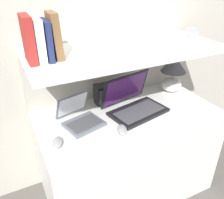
# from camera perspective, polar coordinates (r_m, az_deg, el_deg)

# --- Properties ---
(wall_back) EXTENTS (6.00, 0.05, 2.40)m
(wall_back) POSITION_cam_1_polar(r_m,az_deg,el_deg) (1.74, -1.70, 16.73)
(wall_back) COLOR beige
(wall_back) RESTS_ON ground_plane
(desk) EXTENTS (1.23, 0.62, 0.70)m
(desk) POSITION_cam_1_polar(r_m,az_deg,el_deg) (1.83, 3.77, -12.86)
(desk) COLOR white
(desk) RESTS_ON ground_plane
(back_riser) EXTENTS (1.23, 0.04, 1.11)m
(back_riser) POSITION_cam_1_polar(r_m,az_deg,el_deg) (1.94, -0.88, -2.44)
(back_riser) COLOR beige
(back_riser) RESTS_ON ground_plane
(shelf) EXTENTS (1.23, 0.56, 0.03)m
(shelf) POSITION_cam_1_polar(r_m,az_deg,el_deg) (1.49, 3.36, 11.78)
(shelf) COLOR white
(shelf) RESTS_ON back_riser
(table_lamp) EXTENTS (0.20, 0.20, 0.30)m
(table_lamp) POSITION_cam_1_polar(r_m,az_deg,el_deg) (1.91, 14.47, 6.54)
(table_lamp) COLOR white
(table_lamp) RESTS_ON desk
(laptop_large) EXTENTS (0.43, 0.36, 0.24)m
(laptop_large) POSITION_cam_1_polar(r_m,az_deg,el_deg) (1.63, 5.28, -1.02)
(laptop_large) COLOR black
(laptop_large) RESTS_ON desk
(laptop_small) EXTENTS (0.28, 0.30, 0.18)m
(laptop_small) POSITION_cam_1_polar(r_m,az_deg,el_deg) (1.51, -7.65, -4.35)
(laptop_small) COLOR slate
(laptop_small) RESTS_ON desk
(computer_mouse) EXTENTS (0.09, 0.12, 0.03)m
(computer_mouse) POSITION_cam_1_polar(r_m,az_deg,el_deg) (1.43, 2.42, -7.28)
(computer_mouse) COLOR #99999E
(computer_mouse) RESTS_ON desk
(second_mouse) EXTENTS (0.08, 0.11, 0.03)m
(second_mouse) POSITION_cam_1_polar(r_m,az_deg,el_deg) (1.37, -12.94, -9.97)
(second_mouse) COLOR #99999E
(second_mouse) RESTS_ON desk
(router_box) EXTENTS (0.10, 0.09, 0.15)m
(router_box) POSITION_cam_1_polar(r_m,az_deg,el_deg) (1.70, -2.44, 1.19)
(router_box) COLOR black
(router_box) RESTS_ON desk
(book_red) EXTENTS (0.04, 0.17, 0.23)m
(book_red) POSITION_cam_1_polar(r_m,az_deg,el_deg) (1.29, -19.53, 13.49)
(book_red) COLOR #A82823
(book_red) RESTS_ON shelf
(book_white) EXTENTS (0.04, 0.16, 0.22)m
(book_white) POSITION_cam_1_polar(r_m,az_deg,el_deg) (1.29, -17.39, 13.51)
(book_white) COLOR silver
(book_white) RESTS_ON shelf
(book_navy) EXTENTS (0.03, 0.17, 0.20)m
(book_navy) POSITION_cam_1_polar(r_m,az_deg,el_deg) (1.30, -15.46, 13.59)
(book_navy) COLOR navy
(book_navy) RESTS_ON shelf
(book_brown) EXTENTS (0.05, 0.14, 0.24)m
(book_brown) POSITION_cam_1_polar(r_m,az_deg,el_deg) (1.31, -13.65, 14.65)
(book_brown) COLOR brown
(book_brown) RESTS_ON shelf
(shelf_gadget) EXTENTS (0.06, 0.05, 0.07)m
(shelf_gadget) POSITION_cam_1_polar(r_m,az_deg,el_deg) (1.79, 18.80, 14.87)
(shelf_gadget) COLOR #99999E
(shelf_gadget) RESTS_ON shelf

